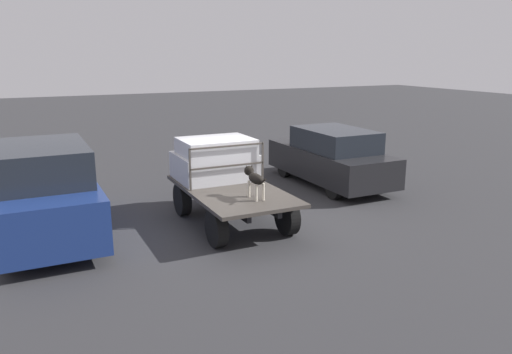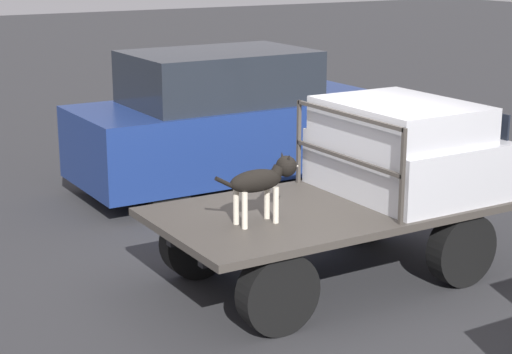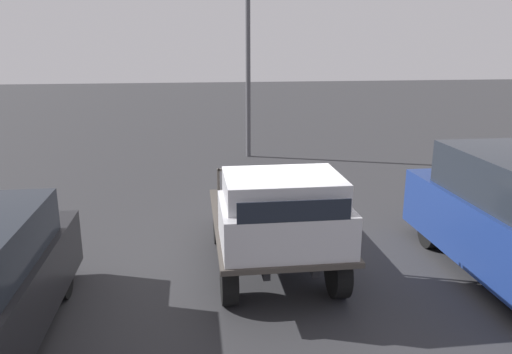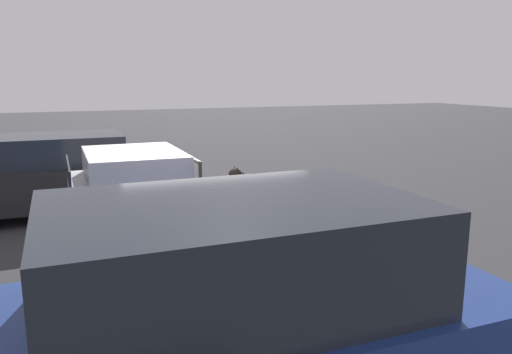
{
  "view_description": "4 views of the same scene",
  "coord_description": "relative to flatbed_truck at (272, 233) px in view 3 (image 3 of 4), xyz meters",
  "views": [
    {
      "loc": [
        -10.33,
        4.33,
        3.92
      ],
      "look_at": [
        -1.0,
        -0.15,
        1.35
      ],
      "focal_mm": 35.0,
      "sensor_mm": 36.0,
      "label": 1
    },
    {
      "loc": [
        -5.2,
        -7.13,
        3.54
      ],
      "look_at": [
        -1.0,
        -0.15,
        1.35
      ],
      "focal_mm": 60.0,
      "sensor_mm": 36.0,
      "label": 2
    },
    {
      "loc": [
        7.93,
        -1.29,
        3.82
      ],
      "look_at": [
        -1.0,
        -0.15,
        1.35
      ],
      "focal_mm": 35.0,
      "sensor_mm": 36.0,
      "label": 3
    },
    {
      "loc": [
        1.95,
        7.19,
        2.93
      ],
      "look_at": [
        -1.0,
        -0.15,
        1.35
      ],
      "focal_mm": 35.0,
      "sensor_mm": 36.0,
      "label": 4
    }
  ],
  "objects": [
    {
      "name": "ground_plane",
      "position": [
        0.0,
        0.0,
        -0.62
      ],
      "size": [
        80.0,
        80.0,
        0.0
      ],
      "primitive_type": "plane",
      "color": "#2D2D30"
    },
    {
      "name": "flatbed_truck",
      "position": [
        0.0,
        0.0,
        0.0
      ],
      "size": [
        3.78,
        1.99,
        0.87
      ],
      "color": "black",
      "rests_on": "ground"
    },
    {
      "name": "truck_cab",
      "position": [
        1.03,
        0.0,
        0.74
      ],
      "size": [
        1.55,
        1.87,
        1.03
      ],
      "color": "#B7B7BC",
      "rests_on": "flatbed_truck"
    },
    {
      "name": "truck_headboard",
      "position": [
        0.22,
        0.0,
        0.89
      ],
      "size": [
        0.04,
        1.87,
        0.98
      ],
      "color": "#3D3833",
      "rests_on": "flatbed_truck"
    },
    {
      "name": "dog",
      "position": [
        -0.9,
        -0.15,
        0.69
      ],
      "size": [
        0.97,
        0.23,
        0.69
      ],
      "rotation": [
        0.0,
        0.0,
        -0.31
      ],
      "color": "beige",
      "rests_on": "flatbed_truck"
    },
    {
      "name": "light_pole_near",
      "position": [
        -8.56,
        0.55,
        3.32
      ],
      "size": [
        0.45,
        0.45,
        5.98
      ],
      "color": "#4C4C51",
      "rests_on": "ground"
    }
  ]
}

